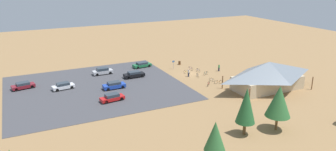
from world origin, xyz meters
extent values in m
plane|color=#937047|center=(0.00, 0.00, 0.00)|extent=(160.00, 160.00, 0.00)
cube|color=#424247|center=(22.04, -0.26, 0.03)|extent=(34.28, 30.89, 0.05)
cube|color=#C6B28E|center=(-8.52, 15.51, 1.34)|extent=(13.62, 6.26, 2.67)
pyramid|color=slate|center=(-8.52, 15.51, 4.17)|extent=(16.03, 8.67, 2.99)
cylinder|color=brown|center=(-16.35, 11.36, 1.34)|extent=(0.20, 0.20, 2.67)
cylinder|color=brown|center=(-0.69, 11.36, 1.34)|extent=(0.20, 0.20, 2.67)
cylinder|color=brown|center=(-16.35, 19.67, 1.34)|extent=(0.20, 0.20, 2.67)
cylinder|color=brown|center=(-0.69, 19.67, 1.34)|extent=(0.20, 0.20, 2.67)
cylinder|color=brown|center=(-1.26, -8.15, 0.45)|extent=(0.60, 0.60, 0.90)
cylinder|color=#99999E|center=(1.95, -5.25, 1.10)|extent=(0.08, 0.08, 2.20)
cube|color=#1959B2|center=(1.95, -5.25, 1.90)|extent=(0.56, 0.04, 0.40)
cylinder|color=brown|center=(2.54, 29.73, 1.12)|extent=(0.37, 0.37, 2.24)
cone|color=#2D6633|center=(2.54, 29.73, 4.56)|extent=(3.65, 3.65, 4.64)
cone|color=#2D6633|center=(16.51, 34.22, 4.39)|extent=(2.52, 2.52, 3.62)
cylinder|color=brown|center=(7.70, 28.81, 0.95)|extent=(0.44, 0.44, 1.91)
cone|color=#235B2D|center=(7.70, 28.81, 4.50)|extent=(2.79, 2.79, 5.18)
torus|color=black|center=(-3.06, 2.01, 0.35)|extent=(0.66, 0.30, 0.70)
torus|color=black|center=(-2.09, 2.40, 0.35)|extent=(0.66, 0.30, 0.70)
cylinder|color=#197A7F|center=(-2.58, 2.20, 0.46)|extent=(0.91, 0.39, 0.04)
cylinder|color=#197A7F|center=(-2.75, 2.13, 0.57)|extent=(0.04, 0.04, 0.43)
cube|color=black|center=(-2.75, 2.13, 0.78)|extent=(0.22, 0.15, 0.05)
cylinder|color=#197A7F|center=(-2.19, 2.36, 0.60)|extent=(0.04, 0.04, 0.50)
cylinder|color=black|center=(-2.19, 2.36, 0.84)|extent=(0.21, 0.46, 0.03)
torus|color=black|center=(-0.02, 3.11, 0.33)|extent=(0.21, 0.66, 0.67)
torus|color=black|center=(-0.26, 2.16, 0.33)|extent=(0.21, 0.66, 0.67)
cylinder|color=#B7B7BC|center=(-0.14, 2.63, 0.44)|extent=(0.26, 0.89, 0.04)
cylinder|color=#B7B7BC|center=(-0.10, 2.81, 0.55)|extent=(0.04, 0.04, 0.43)
cube|color=black|center=(-0.10, 2.81, 0.76)|extent=(0.13, 0.21, 0.05)
cylinder|color=#B7B7BC|center=(-0.24, 2.25, 0.54)|extent=(0.04, 0.04, 0.41)
cylinder|color=black|center=(-0.24, 2.25, 0.75)|extent=(0.47, 0.15, 0.03)
torus|color=black|center=(-1.23, 6.06, 0.33)|extent=(0.10, 0.66, 0.66)
torus|color=black|center=(-1.33, 7.14, 0.33)|extent=(0.10, 0.66, 0.66)
cylinder|color=silver|center=(-1.28, 6.60, 0.44)|extent=(0.12, 1.00, 0.04)
cylinder|color=silver|center=(-1.27, 6.40, 0.50)|extent=(0.04, 0.04, 0.35)
cube|color=black|center=(-1.27, 6.40, 0.68)|extent=(0.10, 0.21, 0.05)
cylinder|color=silver|center=(-1.32, 7.03, 0.55)|extent=(0.04, 0.04, 0.43)
cylinder|color=black|center=(-1.32, 7.03, 0.76)|extent=(0.48, 0.08, 0.03)
torus|color=black|center=(0.50, 8.38, 0.38)|extent=(0.58, 0.54, 0.75)
torus|color=black|center=(1.30, 9.13, 0.38)|extent=(0.58, 0.54, 0.75)
cylinder|color=red|center=(0.90, 8.76, 0.50)|extent=(0.76, 0.71, 0.04)
cylinder|color=red|center=(0.75, 8.62, 0.61)|extent=(0.04, 0.04, 0.46)
cube|color=black|center=(0.75, 8.62, 0.84)|extent=(0.20, 0.20, 0.05)
cylinder|color=red|center=(1.22, 9.06, 0.61)|extent=(0.04, 0.04, 0.47)
cylinder|color=black|center=(1.22, 9.06, 0.84)|extent=(0.35, 0.37, 0.03)
torus|color=black|center=(0.73, 0.04, 0.35)|extent=(0.30, 0.65, 0.69)
torus|color=black|center=(1.16, -0.96, 0.35)|extent=(0.30, 0.65, 0.69)
cylinder|color=yellow|center=(0.94, -0.46, 0.46)|extent=(0.42, 0.94, 0.04)
cylinder|color=yellow|center=(0.87, -0.28, 0.57)|extent=(0.04, 0.04, 0.45)
cube|color=black|center=(0.87, -0.28, 0.80)|extent=(0.15, 0.22, 0.05)
cylinder|color=yellow|center=(1.11, -0.86, 0.56)|extent=(0.04, 0.04, 0.43)
cylinder|color=black|center=(1.11, -0.86, 0.78)|extent=(0.45, 0.22, 0.03)
torus|color=black|center=(-1.22, -3.24, 0.34)|extent=(0.22, 0.67, 0.69)
torus|color=black|center=(-1.49, -2.25, 0.34)|extent=(0.22, 0.67, 0.69)
cylinder|color=#722D9E|center=(-1.36, -2.74, 0.46)|extent=(0.29, 0.92, 0.04)
cylinder|color=#722D9E|center=(-1.31, -2.92, 0.57)|extent=(0.04, 0.04, 0.45)
cube|color=black|center=(-1.31, -2.92, 0.79)|extent=(0.13, 0.21, 0.05)
cylinder|color=#722D9E|center=(-1.47, -2.35, 0.58)|extent=(0.04, 0.04, 0.46)
cylinder|color=black|center=(-1.47, -2.35, 0.81)|extent=(0.47, 0.16, 0.03)
torus|color=black|center=(-2.18, -1.08, 0.37)|extent=(0.05, 0.75, 0.75)
torus|color=black|center=(-2.20, -0.09, 0.37)|extent=(0.05, 0.75, 0.75)
cylinder|color=#2347B7|center=(-2.19, -0.58, 0.50)|extent=(0.05, 0.91, 0.04)
cylinder|color=#2347B7|center=(-2.18, -0.76, 0.61)|extent=(0.04, 0.04, 0.48)
cube|color=black|center=(-2.18, -0.76, 0.85)|extent=(0.08, 0.20, 0.05)
cylinder|color=#2347B7|center=(-2.19, -0.19, 0.61)|extent=(0.04, 0.04, 0.47)
cylinder|color=black|center=(-2.19, -0.19, 0.85)|extent=(0.48, 0.04, 0.03)
torus|color=black|center=(-1.12, 8.44, 0.35)|extent=(0.68, 0.26, 0.70)
torus|color=black|center=(-2.09, 8.76, 0.35)|extent=(0.68, 0.26, 0.70)
cylinder|color=orange|center=(-1.60, 8.60, 0.47)|extent=(0.91, 0.33, 0.04)
cylinder|color=orange|center=(-1.43, 8.54, 0.57)|extent=(0.04, 0.04, 0.43)
cube|color=black|center=(-1.43, 8.54, 0.78)|extent=(0.21, 0.14, 0.05)
cylinder|color=orange|center=(-1.99, 8.73, 0.56)|extent=(0.04, 0.04, 0.42)
cylinder|color=black|center=(-1.99, 8.73, 0.77)|extent=(0.18, 0.47, 0.03)
cube|color=#1E6B3D|center=(8.25, -9.87, 0.56)|extent=(4.72, 2.28, 0.58)
cube|color=#2D3842|center=(8.25, -9.87, 1.09)|extent=(2.71, 1.84, 0.48)
cylinder|color=black|center=(9.70, -8.92, 0.37)|extent=(0.66, 0.29, 0.64)
cylinder|color=black|center=(9.87, -10.47, 0.37)|extent=(0.66, 0.29, 0.64)
cylinder|color=black|center=(6.62, -9.27, 0.37)|extent=(0.66, 0.29, 0.64)
cylinder|color=black|center=(6.80, -10.82, 0.37)|extent=(0.66, 0.29, 0.64)
cube|color=black|center=(12.81, -3.08, 0.61)|extent=(4.62, 1.91, 0.69)
cube|color=#2D3842|center=(12.81, -3.08, 1.19)|extent=(2.60, 1.65, 0.47)
cylinder|color=black|center=(14.34, -2.25, 0.37)|extent=(0.64, 0.23, 0.64)
cylinder|color=black|center=(14.38, -3.84, 0.37)|extent=(0.64, 0.23, 0.64)
cylinder|color=black|center=(11.23, -2.32, 0.37)|extent=(0.64, 0.23, 0.64)
cylinder|color=black|center=(11.27, -3.91, 0.37)|extent=(0.64, 0.23, 0.64)
cube|color=maroon|center=(35.35, -5.83, 0.58)|extent=(4.60, 2.62, 0.61)
cube|color=#2D3842|center=(35.35, -5.83, 1.13)|extent=(2.68, 2.04, 0.50)
cylinder|color=black|center=(36.64, -4.76, 0.37)|extent=(0.67, 0.34, 0.64)
cylinder|color=black|center=(36.95, -6.35, 0.37)|extent=(0.67, 0.34, 0.64)
cylinder|color=black|center=(33.75, -5.31, 0.37)|extent=(0.67, 0.34, 0.64)
cylinder|color=black|center=(34.05, -6.90, 0.37)|extent=(0.67, 0.34, 0.64)
cube|color=#BCBCC1|center=(18.46, -8.44, 0.62)|extent=(4.52, 1.85, 0.69)
cube|color=#2D3842|center=(18.46, -8.44, 1.26)|extent=(2.54, 1.60, 0.59)
cylinder|color=black|center=(19.97, -7.64, 0.37)|extent=(0.64, 0.23, 0.64)
cylinder|color=black|center=(20.00, -9.19, 0.37)|extent=(0.64, 0.23, 0.64)
cylinder|color=black|center=(16.92, -7.68, 0.37)|extent=(0.64, 0.23, 0.64)
cylinder|color=black|center=(16.95, -9.24, 0.37)|extent=(0.64, 0.23, 0.64)
cube|color=red|center=(21.16, 8.24, 0.56)|extent=(4.50, 2.21, 0.57)
cube|color=#2D3842|center=(21.16, 8.24, 1.12)|extent=(2.58, 1.78, 0.56)
cylinder|color=black|center=(22.54, 9.16, 0.37)|extent=(0.66, 0.29, 0.64)
cylinder|color=black|center=(22.71, 7.66, 0.37)|extent=(0.66, 0.29, 0.64)
cylinder|color=black|center=(19.61, 8.82, 0.37)|extent=(0.66, 0.29, 0.64)
cylinder|color=black|center=(19.79, 7.33, 0.37)|extent=(0.66, 0.29, 0.64)
cube|color=white|center=(28.17, -2.04, 0.58)|extent=(4.45, 2.34, 0.61)
cube|color=#2D3842|center=(28.17, -2.04, 1.15)|extent=(2.57, 1.86, 0.53)
cylinder|color=black|center=(29.49, -1.08, 0.37)|extent=(0.67, 0.31, 0.64)
cylinder|color=black|center=(29.71, -2.58, 0.37)|extent=(0.67, 0.31, 0.64)
cylinder|color=black|center=(26.63, -1.49, 0.37)|extent=(0.67, 0.31, 0.64)
cylinder|color=black|center=(26.85, -3.00, 0.37)|extent=(0.67, 0.31, 0.64)
cube|color=#1E42B2|center=(18.92, 2.01, 0.62)|extent=(4.46, 1.96, 0.69)
cube|color=#2D3842|center=(18.92, 2.01, 1.22)|extent=(2.51, 1.69, 0.51)
cylinder|color=black|center=(20.40, 2.86, 0.37)|extent=(0.65, 0.24, 0.64)
cylinder|color=black|center=(20.44, 1.23, 0.37)|extent=(0.65, 0.24, 0.64)
cylinder|color=black|center=(17.39, 2.79, 0.37)|extent=(0.65, 0.24, 0.64)
cylinder|color=black|center=(17.43, 1.16, 0.37)|extent=(0.65, 0.24, 0.64)
cube|color=#2D3347|center=(-6.99, 0.96, 0.42)|extent=(0.38, 0.40, 0.83)
cylinder|color=green|center=(-6.99, 0.96, 1.16)|extent=(0.36, 0.36, 0.66)
sphere|color=tan|center=(-6.99, 0.96, 1.61)|extent=(0.24, 0.24, 0.24)
cube|color=#2D3347|center=(1.57, 1.55, 0.46)|extent=(0.28, 0.35, 0.92)
cylinder|color=silver|center=(1.57, 1.55, 1.20)|extent=(0.36, 0.36, 0.56)
sphere|color=tan|center=(1.57, 1.55, 1.60)|extent=(0.24, 0.24, 0.24)
camera|label=1|loc=(35.91, 61.83, 22.27)|focal=34.67mm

